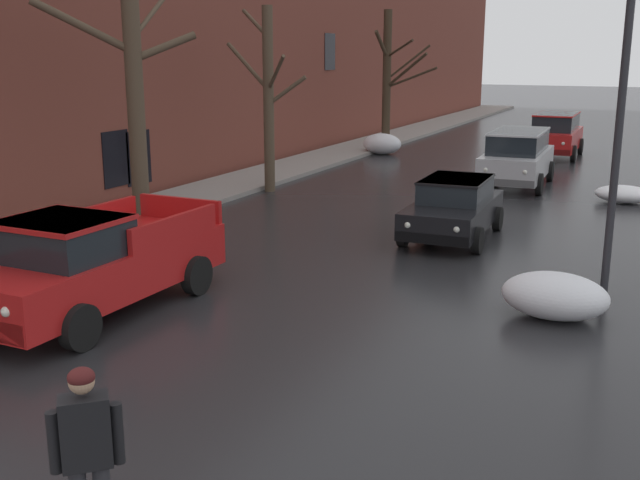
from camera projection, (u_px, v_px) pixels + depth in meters
The scene contains 15 objects.
left_sidewalk_slab at pixel (237, 183), 25.19m from camera, with size 2.44×80.00×0.14m, color gray.
brick_townhouse_facade at pixel (187, 6), 24.52m from camera, with size 0.63×80.00×11.52m.
snow_bank_near_corner_left at pixel (381, 144), 32.82m from camera, with size 1.68×1.23×0.89m.
snow_bank_along_left_kerb at pixel (623, 194), 22.29m from camera, with size 1.63×1.09×0.51m.
snow_bank_mid_block_left at pixel (25, 259), 15.06m from camera, with size 3.10×1.25×0.68m.
snow_bank_near_corner_right at pixel (560, 297), 12.60m from camera, with size 1.75×1.22×0.77m.
bare_tree_second_along_sidewalk at pixel (133, 72), 17.63m from camera, with size 2.85×3.67×7.87m.
bare_tree_mid_block at pixel (268, 95), 23.52m from camera, with size 2.88×1.78×5.68m.
bare_tree_far_down_block at pixel (389, 79), 32.67m from camera, with size 2.48×1.43×6.04m.
pickup_truck_red_approaching_near_lane at pixel (91, 263), 12.75m from camera, with size 2.28×5.06×1.76m.
sedan_black_parked_kerbside_close at pixel (454, 207), 17.99m from camera, with size 1.98×4.03×1.42m.
suv_silver_parked_kerbside_mid at pixel (517, 156), 24.93m from camera, with size 2.15×4.71×1.82m.
suv_red_parked_far_down_block at pixel (555, 133), 31.82m from camera, with size 2.06×4.38×1.82m.
pedestrian_with_coffee at pixel (87, 446), 6.52m from camera, with size 0.54×0.56×1.76m.
street_lamp_post at pixel (620, 114), 12.96m from camera, with size 0.44×0.24×5.88m.
Camera 1 is at (6.51, -3.40, 4.33)m, focal length 42.73 mm.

